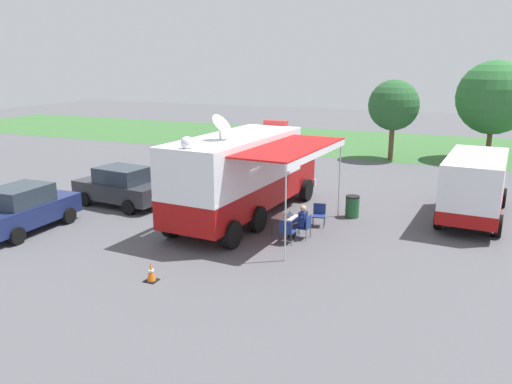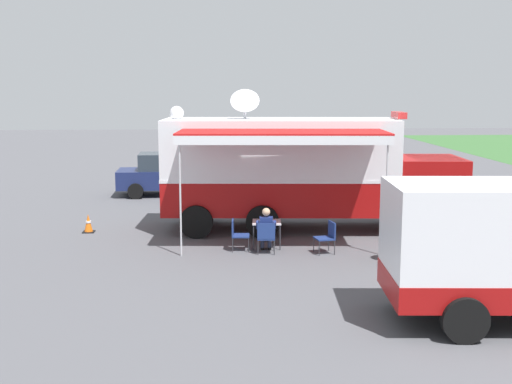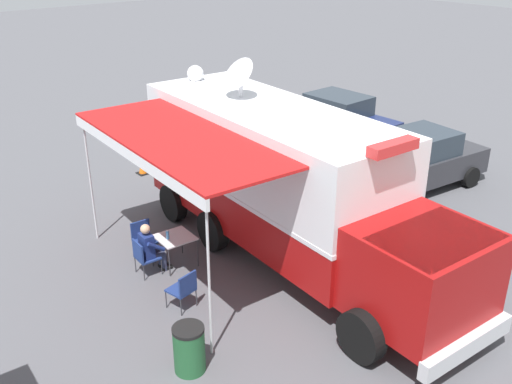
% 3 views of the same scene
% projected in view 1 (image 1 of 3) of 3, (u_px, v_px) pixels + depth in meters
% --- Properties ---
extents(ground_plane, '(100.00, 100.00, 0.00)m').
position_uv_depth(ground_plane, '(236.00, 223.00, 20.39)').
color(ground_plane, '#515156').
extents(grass_verge, '(80.00, 14.00, 0.01)m').
position_uv_depth(grass_verge, '(356.00, 143.00, 40.19)').
color(grass_verge, '#386633').
rests_on(grass_verge, ground).
extents(lot_stripe, '(0.46, 4.80, 0.01)m').
position_uv_depth(lot_stripe, '(179.00, 219.00, 20.88)').
color(lot_stripe, silver).
rests_on(lot_stripe, ground).
extents(command_truck, '(5.25, 9.64, 4.53)m').
position_uv_depth(command_truck, '(245.00, 172.00, 20.53)').
color(command_truck, '#9E0F0F').
rests_on(command_truck, ground).
extents(folding_table, '(0.85, 0.85, 0.73)m').
position_uv_depth(folding_table, '(285.00, 218.00, 18.82)').
color(folding_table, silver).
rests_on(folding_table, ground).
extents(water_bottle, '(0.07, 0.07, 0.22)m').
position_uv_depth(water_bottle, '(290.00, 214.00, 18.69)').
color(water_bottle, '#4C99D8').
rests_on(water_bottle, folding_table).
extents(folding_chair_at_table, '(0.51, 0.51, 0.87)m').
position_uv_depth(folding_chair_at_table, '(305.00, 225.00, 18.49)').
color(folding_chair_at_table, navy).
rests_on(folding_chair_at_table, ground).
extents(folding_chair_beside_table, '(0.51, 0.51, 0.87)m').
position_uv_depth(folding_chair_beside_table, '(287.00, 230.00, 17.97)').
color(folding_chair_beside_table, navy).
rests_on(folding_chair_beside_table, ground).
extents(folding_chair_spare_by_truck, '(0.56, 0.56, 0.87)m').
position_uv_depth(folding_chair_spare_by_truck, '(319.00, 213.00, 19.97)').
color(folding_chair_spare_by_truck, navy).
rests_on(folding_chair_spare_by_truck, ground).
extents(seated_responder, '(0.68, 0.58, 1.25)m').
position_uv_depth(seated_responder, '(301.00, 221.00, 18.53)').
color(seated_responder, navy).
rests_on(seated_responder, ground).
extents(trash_bin, '(0.57, 0.57, 0.91)m').
position_uv_depth(trash_bin, '(352.00, 207.00, 21.04)').
color(trash_bin, '#235B33').
rests_on(trash_bin, ground).
extents(traffic_cone, '(0.36, 0.36, 0.58)m').
position_uv_depth(traffic_cone, '(151.00, 272.00, 14.96)').
color(traffic_cone, black).
rests_on(traffic_cone, ground).
extents(support_truck, '(2.73, 6.94, 2.70)m').
position_uv_depth(support_truck, '(475.00, 186.00, 20.64)').
color(support_truck, white).
rests_on(support_truck, ground).
extents(car_behind_truck, '(2.08, 4.23, 1.76)m').
position_uv_depth(car_behind_truck, '(24.00, 208.00, 19.27)').
color(car_behind_truck, navy).
rests_on(car_behind_truck, ground).
extents(car_far_corner, '(4.38, 2.38, 1.76)m').
position_uv_depth(car_far_corner, '(121.00, 186.00, 22.64)').
color(car_far_corner, '#2D2D33').
rests_on(car_far_corner, ground).
extents(tree_far_left, '(3.23, 3.23, 5.15)m').
position_uv_depth(tree_far_left, '(394.00, 105.00, 32.58)').
color(tree_far_left, brown).
rests_on(tree_far_left, ground).
extents(tree_left_of_centre, '(4.64, 4.64, 6.35)m').
position_uv_depth(tree_left_of_centre, '(494.00, 98.00, 32.10)').
color(tree_left_of_centre, brown).
rests_on(tree_left_of_centre, ground).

